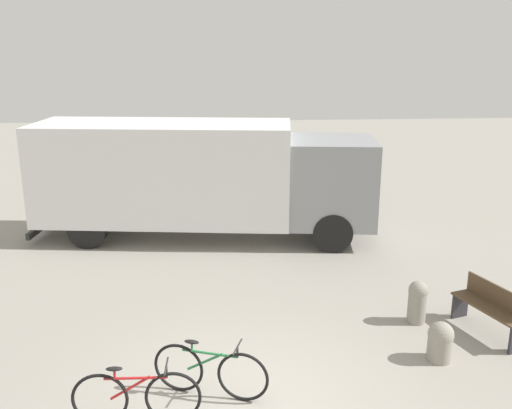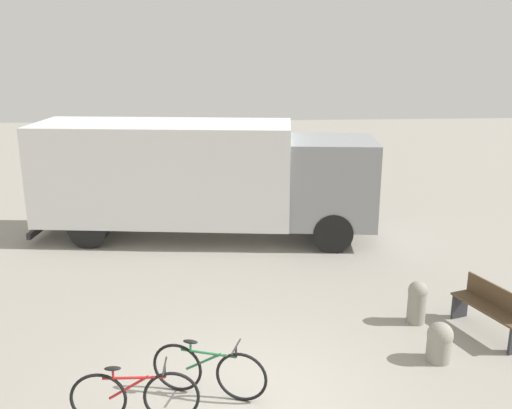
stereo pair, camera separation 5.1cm
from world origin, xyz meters
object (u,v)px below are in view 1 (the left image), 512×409
park_bench (492,308)px  bollard_near_bench (440,341)px  bicycle_near (136,397)px  delivery_truck (199,175)px  bollard_far_bench (417,300)px  bicycle_middle (210,371)px

park_bench → bollard_near_bench: (-1.21, -0.79, -0.14)m
park_bench → bicycle_near: park_bench is taller
delivery_truck → bollard_far_bench: size_ratio=11.08×
delivery_truck → bicycle_near: (-0.71, -7.58, -1.25)m
bicycle_middle → bollard_near_bench: bearing=29.3°
park_bench → bollard_near_bench: size_ratio=2.30×
bollard_far_bench → bicycle_near: bearing=-151.8°
bicycle_middle → delivery_truck: bearing=110.8°
bicycle_near → bicycle_middle: bearing=31.1°
bollard_near_bench → bollard_far_bench: bollard_far_bench is taller
delivery_truck → bollard_far_bench: bearing=-44.7°
delivery_truck → bollard_far_bench: delivery_truck is taller
bollard_far_bench → park_bench: bearing=-23.9°
bicycle_middle → bollard_far_bench: 4.21m
park_bench → bicycle_middle: size_ratio=0.92×
bicycle_near → bicycle_middle: same height
bollard_near_bench → bollard_far_bench: (0.08, 1.29, 0.09)m
bicycle_middle → bollard_far_bench: bicycle_middle is taller
bicycle_middle → bollard_near_bench: 3.71m
bicycle_near → park_bench: bearing=20.8°
bicycle_middle → bollard_far_bench: bearing=46.6°
bicycle_near → bollard_far_bench: bearing=29.9°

